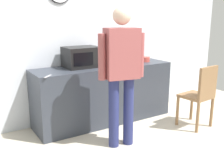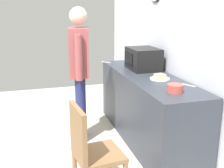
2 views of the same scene
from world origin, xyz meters
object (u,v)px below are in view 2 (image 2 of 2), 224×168
object	(u,v)px
person_standing	(80,65)
microwave	(143,59)
salad_bowl	(175,88)
spoon_utensil	(189,85)
fork_utensil	(106,62)
sandwich_plate	(160,78)
wooden_chair	(90,151)

from	to	relation	value
person_standing	microwave	bearing A→B (deg)	96.20
salad_bowl	spoon_utensil	xyz separation A→B (m)	(-0.18, 0.27, -0.04)
fork_utensil	person_standing	size ratio (longest dim) A/B	0.10
sandwich_plate	salad_bowl	size ratio (longest dim) A/B	1.46
sandwich_plate	spoon_utensil	xyz separation A→B (m)	(0.35, 0.19, -0.02)
sandwich_plate	person_standing	distance (m)	1.02
fork_utensil	person_standing	bearing A→B (deg)	-36.78
sandwich_plate	person_standing	size ratio (longest dim) A/B	0.14
salad_bowl	person_standing	world-z (taller)	person_standing
microwave	person_standing	distance (m)	0.91
salad_bowl	fork_utensil	size ratio (longest dim) A/B	0.97
salad_bowl	wooden_chair	distance (m)	1.07
person_standing	wooden_chair	world-z (taller)	person_standing
person_standing	fork_utensil	bearing A→B (deg)	143.22
fork_utensil	wooden_chair	size ratio (longest dim) A/B	0.18
sandwich_plate	spoon_utensil	distance (m)	0.39
sandwich_plate	salad_bowl	distance (m)	0.53
fork_utensil	spoon_utensil	xyz separation A→B (m)	(1.57, 0.52, 0.00)
microwave	sandwich_plate	distance (m)	0.60
wooden_chair	sandwich_plate	bearing A→B (deg)	128.18
microwave	spoon_utensil	world-z (taller)	microwave
salad_bowl	microwave	bearing A→B (deg)	174.71
fork_utensil	wooden_chair	distance (m)	2.19
fork_utensil	wooden_chair	xyz separation A→B (m)	(2.04, -0.70, -0.37)
fork_utensil	spoon_utensil	size ratio (longest dim) A/B	1.00
spoon_utensil	wooden_chair	world-z (taller)	wooden_chair
sandwich_plate	spoon_utensil	world-z (taller)	sandwich_plate
fork_utensil	salad_bowl	bearing A→B (deg)	8.24
fork_utensil	person_standing	world-z (taller)	person_standing
microwave	fork_utensil	xyz separation A→B (m)	(-0.64, -0.36, -0.15)
sandwich_plate	fork_utensil	distance (m)	1.27
salad_bowl	fork_utensil	bearing A→B (deg)	-171.76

